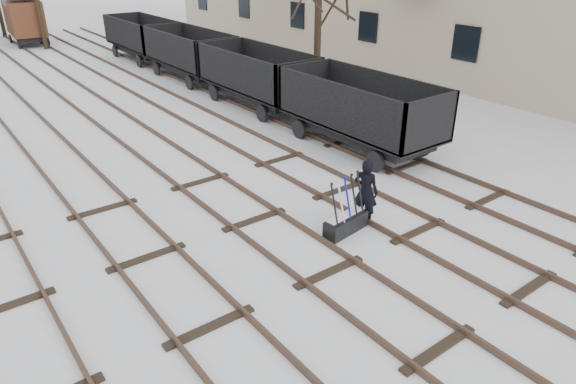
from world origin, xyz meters
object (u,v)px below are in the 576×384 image
(worker, at_px, (366,192))
(box_van_wagon, at_px, (24,16))
(ground_frame, at_px, (346,222))
(freight_wagon_a, at_px, (359,121))

(worker, xyz_separation_m, box_van_wagon, (-0.79, 33.36, 1.07))
(worker, distance_m, box_van_wagon, 33.39)
(ground_frame, distance_m, box_van_wagon, 33.51)
(box_van_wagon, bearing_deg, ground_frame, -86.16)
(ground_frame, xyz_separation_m, freight_wagon_a, (4.47, 4.22, 0.67))
(worker, distance_m, freight_wagon_a, 5.55)
(ground_frame, bearing_deg, box_van_wagon, 81.73)
(freight_wagon_a, relative_size, box_van_wagon, 1.36)
(ground_frame, distance_m, worker, 0.96)
(box_van_wagon, bearing_deg, worker, -84.87)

